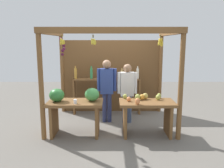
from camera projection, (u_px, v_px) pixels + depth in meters
name	position (u px, v px, depth m)	size (l,w,h in m)	color
ground_plane	(112.00, 123.00, 5.70)	(12.00, 12.00, 0.00)	slate
market_stall	(112.00, 68.00, 5.88)	(2.90, 2.06, 2.27)	brown
fruit_counter_left	(76.00, 105.00, 4.87)	(1.19, 0.64, 1.02)	brown
fruit_counter_right	(147.00, 110.00, 4.89)	(1.17, 0.64, 0.88)	brown
bottle_shelf_unit	(107.00, 86.00, 6.28)	(1.86, 0.22, 1.36)	brown
vendor_man	(108.00, 85.00, 5.61)	(0.48, 0.21, 1.56)	navy
vendor_woman	(128.00, 88.00, 5.58)	(0.48, 0.20, 1.47)	#48597D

